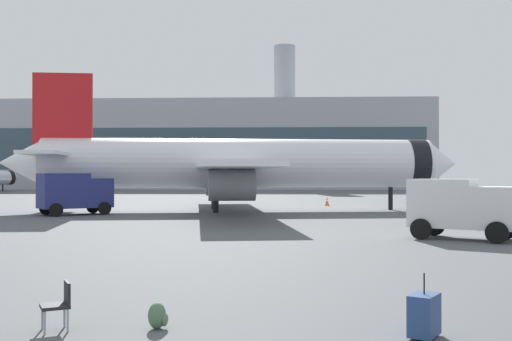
{
  "coord_description": "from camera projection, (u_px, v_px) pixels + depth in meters",
  "views": [
    {
      "loc": [
        -0.03,
        -5.02,
        2.76
      ],
      "look_at": [
        -1.26,
        25.14,
        3.0
      ],
      "focal_mm": 42.43,
      "sensor_mm": 36.0,
      "label": 1
    }
  ],
  "objects": [
    {
      "name": "safety_cone_near",
      "position": [
        327.0,
        201.0,
        54.97
      ],
      "size": [
        0.44,
        0.44,
        0.79
      ],
      "color": "#F2590C",
      "rests_on": "ground"
    },
    {
      "name": "airplane_at_gate",
      "position": [
        238.0,
        164.0,
        46.99
      ],
      "size": [
        35.74,
        32.36,
        10.5
      ],
      "color": "white",
      "rests_on": "ground"
    },
    {
      "name": "safety_cone_mid",
      "position": [
        466.0,
        217.0,
        35.27
      ],
      "size": [
        0.44,
        0.44,
        0.67
      ],
      "color": "#F2590C",
      "rests_on": "ground"
    },
    {
      "name": "rolling_suitcase",
      "position": [
        424.0,
        315.0,
        10.26
      ],
      "size": [
        0.67,
        0.75,
        1.1
      ],
      "color": "navy",
      "rests_on": "ground"
    },
    {
      "name": "traveller_backpack",
      "position": [
        158.0,
        316.0,
        10.86
      ],
      "size": [
        0.36,
        0.4,
        0.48
      ],
      "color": "#476B4C",
      "rests_on": "ground"
    },
    {
      "name": "service_truck",
      "position": [
        74.0,
        192.0,
        42.07
      ],
      "size": [
        5.15,
        4.67,
        2.9
      ],
      "color": "navy",
      "rests_on": "ground"
    },
    {
      "name": "terminal_building",
      "position": [
        203.0,
        146.0,
        125.45
      ],
      "size": [
        91.93,
        21.4,
        29.54
      ],
      "color": "#9EA3AD",
      "rests_on": "ground"
    },
    {
      "name": "cargo_van",
      "position": [
        462.0,
        206.0,
        26.06
      ],
      "size": [
        4.81,
        3.98,
        2.6
      ],
      "color": "white",
      "rests_on": "ground"
    },
    {
      "name": "gate_chair",
      "position": [
        59.0,
        303.0,
        10.75
      ],
      "size": [
        0.65,
        0.65,
        0.86
      ],
      "color": "black",
      "rests_on": "ground"
    }
  ]
}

